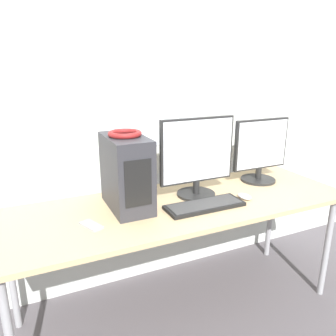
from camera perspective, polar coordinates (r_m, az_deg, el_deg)
name	(u,v)px	position (r m, az deg, el deg)	size (l,w,h in m)	color
wall_back	(149,93)	(2.24, -3.34, 12.88)	(8.00, 0.07, 2.70)	silver
desk	(181,210)	(1.96, 2.23, -7.40)	(2.08, 0.71, 0.75)	tan
pc_tower	(126,173)	(1.82, -7.26, -0.82)	(0.20, 0.39, 0.41)	#2D2D33
headphones	(125,134)	(1.77, -7.53, 5.97)	(0.18, 0.18, 0.03)	maroon
monitor_main	(197,157)	(1.97, 5.10, 1.94)	(0.48, 0.24, 0.48)	black
monitor_right_near	(261,151)	(2.33, 15.81, 2.92)	(0.42, 0.24, 0.44)	black
keyboard	(205,205)	(1.88, 6.40, -6.49)	(0.46, 0.16, 0.02)	black
mouse	(245,196)	(2.05, 13.19, -4.83)	(0.07, 0.10, 0.03)	#B2B2B7
cell_phone	(91,225)	(1.71, -13.20, -9.71)	(0.11, 0.15, 0.01)	#99999E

